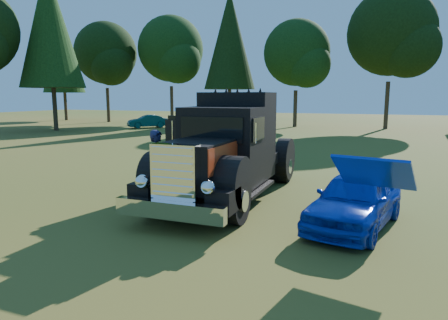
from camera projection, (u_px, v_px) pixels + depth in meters
ground at (211, 221)px, 9.34m from camera, size 120.00×120.00×0.00m
treeline at (309, 39)px, 34.24m from camera, size 72.10×24.04×13.84m
diamond_t_truck at (226, 154)px, 11.22m from camera, size 3.32×7.16×3.00m
hotrod_coupe at (356, 199)px, 8.86m from camera, size 2.23×4.20×1.89m
spectator_near at (158, 164)px, 11.34m from camera, size 0.70×0.84×1.96m
spectator_far at (181, 165)px, 12.14m from camera, size 1.01×0.99×1.64m
distant_teal_car at (148, 121)px, 36.59m from camera, size 3.36×3.43×1.17m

